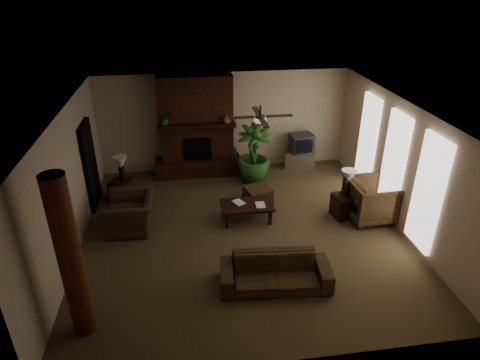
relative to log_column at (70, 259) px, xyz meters
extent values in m
plane|color=brown|center=(2.95, 2.40, -1.40)|extent=(7.00, 7.00, 0.00)
plane|color=silver|center=(2.95, 2.40, 1.40)|extent=(7.00, 7.00, 0.00)
plane|color=#C1AB8C|center=(2.95, 5.90, 0.00)|extent=(7.00, 0.00, 7.00)
plane|color=#C1AB8C|center=(2.95, -1.10, 0.00)|extent=(7.00, 0.00, 7.00)
plane|color=#C1AB8C|center=(-0.55, 2.40, 0.00)|extent=(0.00, 7.00, 7.00)
plane|color=#C1AB8C|center=(6.45, 2.40, 0.00)|extent=(0.00, 7.00, 7.00)
cube|color=#4D2414|center=(2.15, 5.65, 0.00)|extent=(2.00, 0.50, 2.80)
cube|color=#4D2414|center=(2.15, 5.55, -1.17)|extent=(2.40, 0.70, 0.45)
cube|color=black|center=(2.15, 5.39, -0.58)|extent=(0.75, 0.04, 0.65)
cube|color=black|center=(2.15, 5.37, 0.10)|extent=(2.10, 0.28, 0.12)
cube|color=white|center=(6.40, 4.00, -0.05)|extent=(0.08, 0.85, 2.35)
cube|color=white|center=(6.40, 2.60, -0.05)|extent=(0.08, 0.85, 2.35)
cube|color=white|center=(6.40, 1.20, -0.05)|extent=(0.08, 0.85, 2.35)
cylinder|color=#5C2717|center=(0.00, 0.00, 0.00)|extent=(0.36, 0.36, 2.80)
cube|color=black|center=(-0.49, 4.20, -0.35)|extent=(0.10, 1.00, 2.10)
cylinder|color=#301D15|center=(3.35, 2.70, 1.28)|extent=(0.04, 0.04, 0.24)
cylinder|color=#301D15|center=(3.35, 2.70, 1.16)|extent=(0.20, 0.20, 0.06)
ellipsoid|color=#F2BF72|center=(3.35, 2.70, 1.10)|extent=(0.26, 0.26, 0.14)
cube|color=black|center=(3.75, 2.70, 1.17)|extent=(0.55, 0.12, 0.01)
cube|color=black|center=(2.95, 2.70, 1.17)|extent=(0.55, 0.12, 0.01)
cube|color=black|center=(3.35, 3.10, 1.17)|extent=(0.12, 0.55, 0.01)
cube|color=black|center=(3.35, 2.30, 1.17)|extent=(0.12, 0.55, 0.01)
imported|color=#46321E|center=(3.28, 0.59, -1.00)|extent=(2.07, 0.77, 0.79)
imported|color=#46321E|center=(0.50, 2.96, -0.89)|extent=(0.78, 1.19, 1.02)
imported|color=#46321E|center=(6.00, 2.54, -0.86)|extent=(1.02, 1.08, 1.08)
cube|color=black|center=(3.12, 2.87, -1.00)|extent=(1.20, 0.70, 0.06)
cube|color=black|center=(2.62, 2.62, -1.21)|extent=(0.07, 0.07, 0.37)
cube|color=black|center=(3.62, 2.62, -1.21)|extent=(0.07, 0.07, 0.37)
cube|color=black|center=(2.62, 3.12, -1.21)|extent=(0.07, 0.07, 0.37)
cube|color=black|center=(3.62, 3.12, -1.21)|extent=(0.07, 0.07, 0.37)
cube|color=#46321E|center=(3.53, 3.66, -1.20)|extent=(0.75, 0.75, 0.40)
cube|color=silver|center=(5.14, 5.55, -1.15)|extent=(0.96, 0.72, 0.50)
cube|color=#323234|center=(5.16, 5.55, -0.64)|extent=(0.70, 0.57, 0.52)
cube|color=black|center=(5.16, 5.29, -0.64)|extent=(0.52, 0.09, 0.40)
cylinder|color=#31261B|center=(3.08, 5.55, -1.05)|extent=(0.34, 0.34, 0.70)
sphere|color=#31261B|center=(3.08, 5.55, -0.80)|extent=(0.34, 0.34, 0.34)
imported|color=#2B5622|center=(3.62, 4.85, -0.95)|extent=(1.05, 1.69, 0.90)
cube|color=black|center=(0.15, 4.28, -1.12)|extent=(0.65, 0.65, 0.55)
cylinder|color=#301D15|center=(0.21, 4.27, -0.67)|extent=(0.15, 0.15, 0.35)
cone|color=white|center=(0.21, 4.27, -0.35)|extent=(0.40, 0.40, 0.30)
cube|color=black|center=(5.42, 2.72, -1.12)|extent=(0.57, 0.57, 0.55)
cylinder|color=#301D15|center=(5.44, 2.73, -0.67)|extent=(0.17, 0.17, 0.35)
cone|color=white|center=(5.44, 2.73, -0.35)|extent=(0.43, 0.43, 0.30)
imported|color=#2B5622|center=(1.31, 5.43, 0.32)|extent=(0.46, 0.49, 0.33)
imported|color=brown|center=(2.96, 5.33, 0.27)|extent=(0.28, 0.29, 0.22)
imported|color=#999999|center=(2.84, 2.90, -0.83)|extent=(0.20, 0.12, 0.29)
imported|color=#999999|center=(3.31, 2.77, -0.82)|extent=(0.21, 0.03, 0.29)
camera|label=1|loc=(1.78, -5.23, 3.81)|focal=30.91mm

